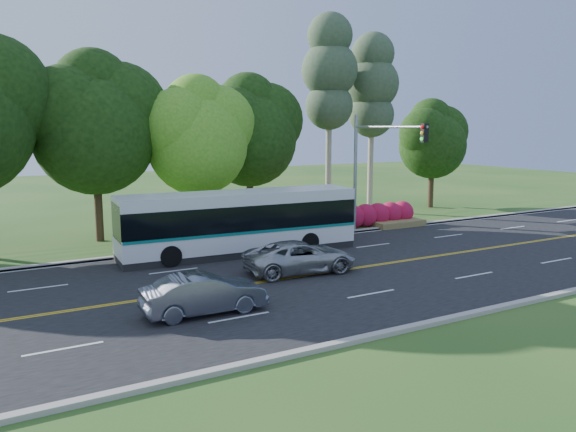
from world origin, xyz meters
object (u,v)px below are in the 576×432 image
transit_bus (239,223)px  suv (300,257)px  traffic_signal (375,156)px  sedan (204,294)px

transit_bus → suv: bearing=-77.1°
traffic_signal → sedan: size_ratio=1.67×
suv → transit_bus: bearing=15.9°
traffic_signal → transit_bus: bearing=-178.9°
traffic_signal → transit_bus: traffic_signal is taller
traffic_signal → sedan: 16.03m
traffic_signal → sedan: (-13.35, -7.95, -3.96)m
transit_bus → sedan: 9.19m
transit_bus → suv: (0.81, -4.64, -0.85)m
traffic_signal → transit_bus: size_ratio=0.58×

